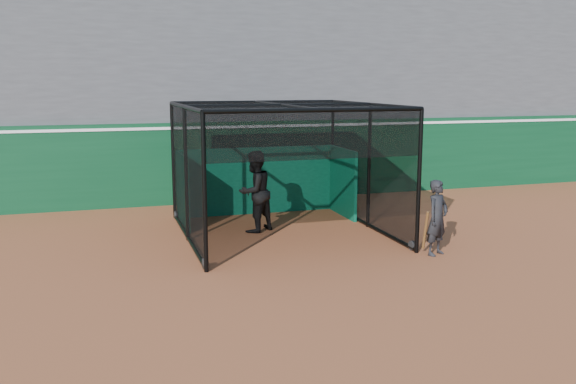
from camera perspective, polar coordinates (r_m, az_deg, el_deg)
name	(u,v)px	position (r m, az deg, el deg)	size (l,w,h in m)	color
ground	(303,286)	(11.41, 1.44, -8.74)	(120.00, 120.00, 0.00)	brown
outfield_wall	(217,161)	(19.19, -6.68, 2.92)	(50.00, 0.50, 2.50)	#0A3C1F
grandstand	(196,61)	(22.77, -8.64, 12.06)	(50.00, 7.85, 8.95)	#4C4C4F
batting_cage	(282,171)	(14.93, -0.60, 2.02)	(4.76, 5.24, 3.16)	black
batter	(255,192)	(15.22, -3.13, 0.05)	(0.99, 0.77, 2.04)	black
on_deck_player	(437,218)	(13.56, 13.80, -2.36)	(0.71, 0.62, 1.65)	black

